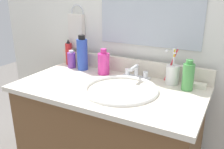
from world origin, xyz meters
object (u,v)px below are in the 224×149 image
object	(u,v)px
bottle_toner_green	(188,76)
bottle_soap_pink	(104,63)
cup_white_ceramic	(172,74)
bottle_cream_purple	(72,60)
bottle_shampoo_blue	(82,54)
bottle_spray_red	(69,53)
hand_towel	(77,31)
faucet	(136,74)
soap_bar	(200,86)

from	to	relation	value
bottle_toner_green	bottle_soap_pink	distance (m)	0.49
cup_white_ceramic	bottle_cream_purple	bearing A→B (deg)	-178.16
bottle_shampoo_blue	bottle_spray_red	distance (m)	0.16
hand_towel	bottle_soap_pink	size ratio (longest dim) A/B	1.44
faucet	bottle_cream_purple	world-z (taller)	bottle_cream_purple
bottle_shampoo_blue	soap_bar	xyz separation A→B (m)	(0.71, 0.03, -0.09)
bottle_spray_red	soap_bar	size ratio (longest dim) A/B	2.68
bottle_cream_purple	bottle_spray_red	world-z (taller)	bottle_spray_red
faucet	bottle_toner_green	size ratio (longest dim) A/B	1.02
faucet	bottle_soap_pink	xyz separation A→B (m)	(-0.20, -0.02, 0.04)
hand_towel	soap_bar	xyz separation A→B (m)	(0.81, -0.07, -0.21)
faucet	cup_white_ceramic	world-z (taller)	cup_white_ceramic
hand_towel	bottle_soap_pink	distance (m)	0.33
hand_towel	faucet	size ratio (longest dim) A/B	1.38
cup_white_ceramic	soap_bar	distance (m)	0.15
hand_towel	bottle_soap_pink	xyz separation A→B (m)	(0.27, -0.11, -0.15)
bottle_cream_purple	bottle_shampoo_blue	distance (m)	0.10
faucet	bottle_cream_purple	bearing A→B (deg)	-179.43
bottle_soap_pink	cup_white_ceramic	distance (m)	0.40
bottle_cream_purple	bottle_shampoo_blue	xyz separation A→B (m)	(0.08, 0.00, 0.05)
bottle_toner_green	cup_white_ceramic	size ratio (longest dim) A/B	0.81
faucet	cup_white_ceramic	size ratio (longest dim) A/B	0.83
bottle_toner_green	bottle_spray_red	xyz separation A→B (m)	(-0.80, 0.08, 0.01)
faucet	hand_towel	bearing A→B (deg)	168.63
faucet	bottle_shampoo_blue	xyz separation A→B (m)	(-0.36, -0.00, 0.07)
bottle_toner_green	bottle_spray_red	bearing A→B (deg)	174.49
hand_towel	faucet	distance (m)	0.51
bottle_toner_green	bottle_soap_pink	xyz separation A→B (m)	(-0.49, 0.01, -0.01)
bottle_soap_pink	bottle_cream_purple	bearing A→B (deg)	177.39
bottle_spray_red	bottle_soap_pink	bearing A→B (deg)	-11.84
hand_towel	cup_white_ceramic	size ratio (longest dim) A/B	1.14
bottle_cream_purple	bottle_shampoo_blue	bearing A→B (deg)	0.85
bottle_spray_red	bottle_cream_purple	bearing A→B (deg)	-40.57
faucet	cup_white_ceramic	distance (m)	0.20
bottle_shampoo_blue	soap_bar	bearing A→B (deg)	2.35
hand_towel	cup_white_ceramic	distance (m)	0.69
bottle_soap_pink	cup_white_ceramic	size ratio (longest dim) A/B	0.80
hand_towel	bottle_cream_purple	xyz separation A→B (m)	(0.02, -0.10, -0.17)
bottle_shampoo_blue	bottle_spray_red	xyz separation A→B (m)	(-0.15, 0.05, -0.02)
bottle_soap_pink	soap_bar	size ratio (longest dim) A/B	2.39
bottle_cream_purple	hand_towel	bearing A→B (deg)	102.53
soap_bar	hand_towel	bearing A→B (deg)	175.19
bottle_soap_pink	soap_bar	bearing A→B (deg)	4.35
bottle_toner_green	bottle_shampoo_blue	world-z (taller)	bottle_shampoo_blue
bottle_cream_purple	bottle_spray_red	size ratio (longest dim) A/B	0.67
bottle_cream_purple	bottle_toner_green	world-z (taller)	bottle_toner_green
soap_bar	bottle_soap_pink	bearing A→B (deg)	-175.65
faucet	bottle_spray_red	size ratio (longest dim) A/B	0.93
hand_towel	bottle_cream_purple	distance (m)	0.20
hand_towel	cup_white_ceramic	bearing A→B (deg)	-6.63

